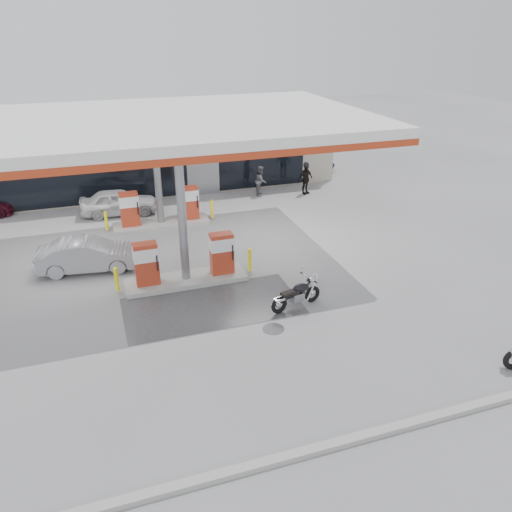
{
  "coord_description": "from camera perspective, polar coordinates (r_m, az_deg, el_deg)",
  "views": [
    {
      "loc": [
        -2.78,
        -14.47,
        8.95
      ],
      "look_at": [
        2.4,
        0.92,
        1.2
      ],
      "focal_mm": 35.0,
      "sensor_mm": 36.0,
      "label": 1
    }
  ],
  "objects": [
    {
      "name": "biker_walking",
      "position": [
        28.28,
        5.68,
        8.76
      ],
      "size": [
        1.09,
        0.75,
        1.72
      ],
      "primitive_type": "imported",
      "rotation": [
        0.0,
        0.0,
        0.36
      ],
      "color": "black",
      "rests_on": "ground"
    },
    {
      "name": "sedan_white",
      "position": [
        26.05,
        -15.42,
        5.98
      ],
      "size": [
        3.88,
        1.79,
        1.29
      ],
      "primitive_type": "imported",
      "rotation": [
        0.0,
        0.0,
        1.5
      ],
      "color": "silver",
      "rests_on": "ground"
    },
    {
      "name": "attendant",
      "position": [
        27.96,
        0.55,
        8.62
      ],
      "size": [
        0.9,
        0.99,
        1.65
      ],
      "primitive_type": "imported",
      "rotation": [
        0.0,
        0.0,
        1.14
      ],
      "color": "#504F54",
      "rests_on": "ground"
    },
    {
      "name": "drain_cover",
      "position": [
        16.08,
        1.99,
        -8.32
      ],
      "size": [
        0.7,
        0.7,
        0.01
      ],
      "primitive_type": "cylinder",
      "color": "#38383A",
      "rests_on": "ground"
    },
    {
      "name": "wet_patch",
      "position": [
        17.33,
        -5.01,
        -5.69
      ],
      "size": [
        6.0,
        3.0,
        0.0
      ],
      "primitive_type": "cube",
      "color": "#4C4C4F",
      "rests_on": "ground"
    },
    {
      "name": "pump_island_far",
      "position": [
        24.1,
        -10.87,
        5.04
      ],
      "size": [
        5.14,
        1.3,
        1.78
      ],
      "color": "#9E9E99",
      "rests_on": "ground"
    },
    {
      "name": "canopy",
      "position": [
        20.01,
        -10.63,
        14.49
      ],
      "size": [
        16.0,
        10.02,
        5.51
      ],
      "color": "silver",
      "rests_on": "ground"
    },
    {
      "name": "parked_motorcycle",
      "position": [
        17.03,
        4.7,
        -4.5
      ],
      "size": [
        1.98,
        0.8,
        1.03
      ],
      "rotation": [
        0.0,
        0.0,
        0.23
      ],
      "color": "black",
      "rests_on": "ground"
    },
    {
      "name": "kerb",
      "position": [
        11.93,
        1.3,
        -22.56
      ],
      "size": [
        28.0,
        0.25,
        0.15
      ],
      "primitive_type": "cube",
      "color": "gray",
      "rests_on": "ground"
    },
    {
      "name": "parked_car_right",
      "position": [
        32.31,
        5.49,
        10.4
      ],
      "size": [
        4.62,
        2.96,
        1.18
      ],
      "primitive_type": "imported",
      "rotation": [
        0.0,
        0.0,
        1.82
      ],
      "color": "#171D4E",
      "rests_on": "ground"
    },
    {
      "name": "hatchback_silver",
      "position": [
        20.45,
        -18.62,
        0.11
      ],
      "size": [
        4.02,
        1.82,
        1.28
      ],
      "primitive_type": "imported",
      "rotation": [
        0.0,
        0.0,
        1.45
      ],
      "color": "gray",
      "rests_on": "ground"
    },
    {
      "name": "store_building",
      "position": [
        31.32,
        -13.31,
        12.03
      ],
      "size": [
        22.0,
        8.22,
        4.0
      ],
      "color": "#AFA592",
      "rests_on": "ground"
    },
    {
      "name": "pump_island_near",
      "position": [
        18.63,
        -8.08,
        -1.02
      ],
      "size": [
        5.14,
        1.3,
        1.78
      ],
      "color": "#9E9E99",
      "rests_on": "ground"
    },
    {
      "name": "ground",
      "position": [
        17.24,
        -6.63,
        -5.95
      ],
      "size": [
        90.0,
        90.0,
        0.0
      ],
      "primitive_type": "plane",
      "color": "gray",
      "rests_on": "ground"
    }
  ]
}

